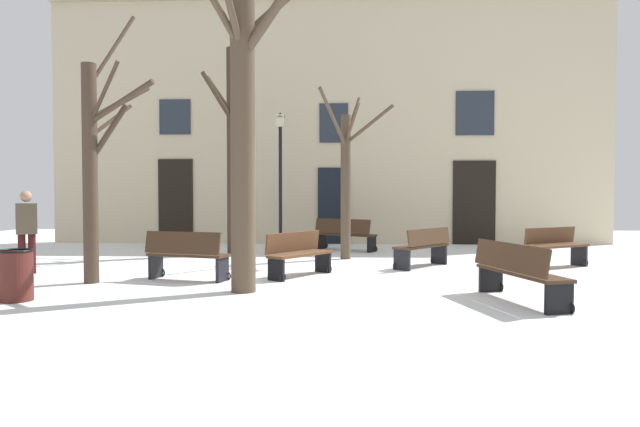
{
  "coord_description": "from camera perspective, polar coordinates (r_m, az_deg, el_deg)",
  "views": [
    {
      "loc": [
        0.5,
        -10.17,
        1.58
      ],
      "look_at": [
        0.0,
        1.49,
        1.18
      ],
      "focal_mm": 30.73,
      "sensor_mm": 36.0,
      "label": 1
    }
  ],
  "objects": [
    {
      "name": "bench_near_center_tree",
      "position": [
        15.49,
        2.61,
        -2.16
      ],
      "size": [
        1.78,
        1.38,
        0.91
      ],
      "rotation": [
        0.0,
        0.0,
        2.58
      ],
      "color": "#3D2819",
      "rests_on": "ground"
    },
    {
      "name": "building_facade",
      "position": [
        18.0,
        0.87,
        10.16
      ],
      "size": [
        18.05,
        0.6,
        8.2
      ],
      "color": "beige",
      "rests_on": "ground"
    },
    {
      "name": "tree_right_of_center",
      "position": [
        10.61,
        -22.38,
        5.22
      ],
      "size": [
        1.42,
        1.79,
        5.02
      ],
      "color": "#423326",
      "rests_on": "ground"
    },
    {
      "name": "bench_back_to_back_left",
      "position": [
        12.94,
        23.32,
        -3.17
      ],
      "size": [
        1.55,
        1.15,
        0.87
      ],
      "rotation": [
        0.0,
        0.0,
        0.52
      ],
      "color": "#51331E",
      "rests_on": "ground"
    },
    {
      "name": "bench_near_lamp",
      "position": [
        8.58,
        19.9,
        -5.69
      ],
      "size": [
        0.94,
        1.93,
        0.88
      ],
      "rotation": [
        0.0,
        0.0,
        1.83
      ],
      "color": "#3D2819",
      "rests_on": "ground"
    },
    {
      "name": "tree_near_facade",
      "position": [
        13.42,
        2.75,
        3.68
      ],
      "size": [
        1.77,
        2.07,
        4.09
      ],
      "color": "#4C3D2D",
      "rests_on": "ground"
    },
    {
      "name": "tree_left_of_center",
      "position": [
        8.98,
        -7.92,
        8.58
      ],
      "size": [
        1.72,
        1.79,
        5.02
      ],
      "color": "#4C3D2D",
      "rests_on": "ground"
    },
    {
      "name": "person_near_bench",
      "position": [
        12.37,
        -28.24,
        -1.35
      ],
      "size": [
        0.44,
        0.39,
        1.66
      ],
      "rotation": [
        0.0,
        0.0,
        0.55
      ],
      "color": "#350F0F",
      "rests_on": "ground"
    },
    {
      "name": "bench_back_to_back_right",
      "position": [
        12.13,
        10.72,
        -3.41
      ],
      "size": [
        1.39,
        1.51,
        0.86
      ],
      "rotation": [
        0.0,
        0.0,
        4.0
      ],
      "color": "#3D2819",
      "rests_on": "ground"
    },
    {
      "name": "ground_plane",
      "position": [
        10.31,
        -0.36,
        -6.85
      ],
      "size": [
        28.87,
        28.87,
        0.0
      ],
      "primitive_type": "plane",
      "color": "white"
    },
    {
      "name": "litter_bin",
      "position": [
        9.34,
        -29.11,
        -5.62
      ],
      "size": [
        0.5,
        0.5,
        0.77
      ],
      "color": "#4C1E19",
      "rests_on": "ground"
    },
    {
      "name": "streetlamp",
      "position": [
        16.29,
        -4.15,
        5.0
      ],
      "size": [
        0.3,
        0.3,
        4.01
      ],
      "color": "black",
      "rests_on": "ground"
    },
    {
      "name": "bench_by_litter_bin",
      "position": [
        10.62,
        -2.24,
        -4.19
      ],
      "size": [
        1.24,
        1.5,
        0.86
      ],
      "rotation": [
        0.0,
        0.0,
        0.95
      ],
      "color": "#51331E",
      "rests_on": "ground"
    },
    {
      "name": "bench_facing_shops",
      "position": [
        10.41,
        -13.71,
        -4.23
      ],
      "size": [
        1.61,
        0.87,
        0.91
      ],
      "rotation": [
        0.0,
        0.0,
        2.87
      ],
      "color": "#3D2819",
      "rests_on": "ground"
    },
    {
      "name": "tree_center",
      "position": [
        14.8,
        -8.98,
        6.91
      ],
      "size": [
        1.45,
        2.16,
        5.64
      ],
      "color": "#382B1E",
      "rests_on": "ground"
    }
  ]
}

